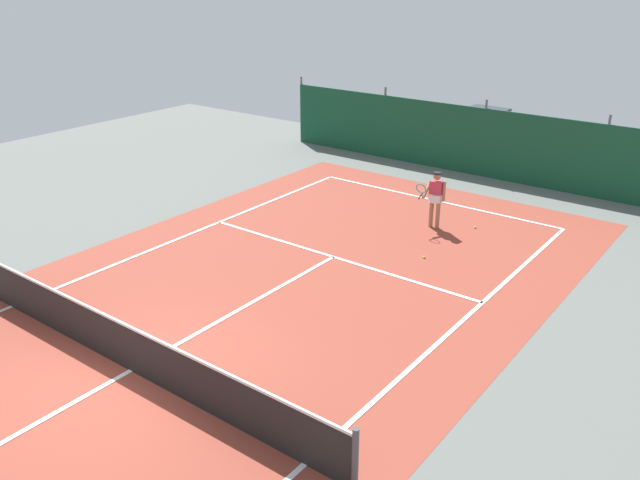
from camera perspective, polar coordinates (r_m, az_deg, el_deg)
ground_plane at (r=12.92m, az=-16.05°, el=-10.85°), size 36.00×36.00×0.00m
court_surface at (r=12.92m, az=-16.05°, el=-10.83°), size 11.02×26.60×0.01m
tennis_net at (r=12.65m, az=-16.30°, el=-8.91°), size 10.12×0.10×1.10m
back_fence at (r=24.46m, az=14.24°, el=7.21°), size 16.30×0.98×2.70m
tennis_player at (r=18.77m, az=9.99°, el=3.82°), size 0.68×0.78×1.64m
tennis_ball_near_player at (r=17.05m, az=9.03°, el=-1.48°), size 0.07×0.07×0.07m
tennis_ball_midcourt at (r=19.26m, az=13.32°, el=1.09°), size 0.07×0.07×0.07m
parked_car at (r=27.21m, az=13.84°, el=9.17°), size 2.08×4.23×1.68m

